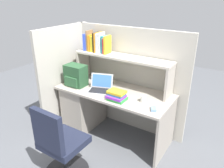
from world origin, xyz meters
The scene contains 12 objects.
ground_plane centered at (0.00, 0.00, 0.00)m, with size 8.00×8.00×0.00m, color #595B60.
desk centered at (-0.39, 0.00, 0.40)m, with size 1.60×0.70×0.73m.
cubicle_partition_rear centered at (0.00, 0.38, 0.78)m, with size 1.84×0.05×1.55m, color #B2ADA0.
cubicle_partition_left centered at (-0.85, -0.05, 0.78)m, with size 0.05×1.06×1.55m, color #B2ADA0.
overhead_hutch centered at (0.00, 0.20, 1.08)m, with size 1.44×0.28×0.45m.
reference_books_on_shelf centered at (-0.42, 0.20, 1.31)m, with size 0.40×0.18×0.30m.
laptop centered at (-0.16, -0.09, 0.78)m, with size 0.38×0.35×0.22m.
backpack centered at (-0.57, -0.13, 0.88)m, with size 0.30×0.23×0.31m.
computer_mouse centered at (0.67, -0.20, 0.75)m, with size 0.06×0.10×0.03m, color #7299C6.
paper_cup centered at (0.49, -0.08, 0.77)m, with size 0.08×0.08×0.09m, color white.
desk_book_stack centered at (0.17, -0.21, 0.79)m, with size 0.23×0.19×0.12m.
office_chair centered at (-0.06, -0.99, 0.39)m, with size 0.52×0.52×0.93m.
Camera 1 is at (1.46, -2.31, 2.00)m, focal length 34.99 mm.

